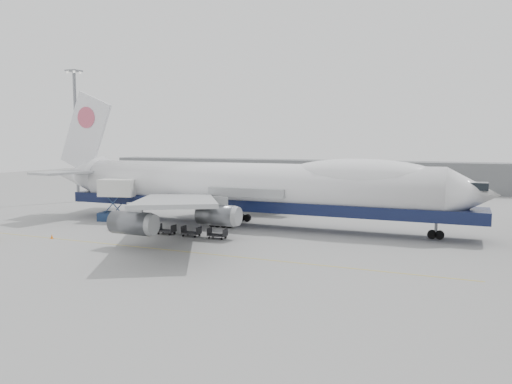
% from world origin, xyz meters
% --- Properties ---
extents(ground, '(260.00, 260.00, 0.00)m').
position_xyz_m(ground, '(0.00, 0.00, 0.00)').
color(ground, gray).
rests_on(ground, ground).
extents(apron_line, '(60.00, 0.15, 0.01)m').
position_xyz_m(apron_line, '(0.00, -6.00, 0.01)').
color(apron_line, gold).
rests_on(apron_line, ground).
extents(hangar, '(110.00, 8.00, 7.00)m').
position_xyz_m(hangar, '(-10.00, 70.00, 3.50)').
color(hangar, slate).
rests_on(hangar, ground).
extents(floodlight_mast, '(2.40, 2.40, 25.43)m').
position_xyz_m(floodlight_mast, '(-42.00, 24.00, 14.27)').
color(floodlight_mast, slate).
rests_on(floodlight_mast, ground).
extents(airliner, '(67.00, 55.30, 19.98)m').
position_xyz_m(airliner, '(0.64, 12.00, 5.62)').
color(airliner, white).
rests_on(airliner, ground).
extents(catering_truck, '(6.21, 4.86, 6.26)m').
position_xyz_m(catering_truck, '(-19.78, 8.18, 3.47)').
color(catering_truck, '#1A2C4E').
rests_on(catering_truck, ground).
extents(traffic_cone, '(0.38, 0.38, 0.56)m').
position_xyz_m(traffic_cone, '(-18.64, -6.18, 0.26)').
color(traffic_cone, orange).
rests_on(traffic_cone, ground).
extents(dolly_0, '(2.30, 1.35, 1.30)m').
position_xyz_m(dolly_0, '(-14.56, 1.75, 0.53)').
color(dolly_0, '#2D2D30').
rests_on(dolly_0, ground).
extents(dolly_1, '(2.30, 1.35, 1.30)m').
position_xyz_m(dolly_1, '(-10.87, 1.75, 0.53)').
color(dolly_1, '#2D2D30').
rests_on(dolly_1, ground).
extents(dolly_2, '(2.30, 1.35, 1.30)m').
position_xyz_m(dolly_2, '(-7.19, 1.75, 0.53)').
color(dolly_2, '#2D2D30').
rests_on(dolly_2, ground).
extents(dolly_3, '(2.30, 1.35, 1.30)m').
position_xyz_m(dolly_3, '(-3.50, 1.75, 0.53)').
color(dolly_3, '#2D2D30').
rests_on(dolly_3, ground).
extents(dolly_4, '(2.30, 1.35, 1.30)m').
position_xyz_m(dolly_4, '(0.19, 1.75, 0.53)').
color(dolly_4, '#2D2D30').
rests_on(dolly_4, ground).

